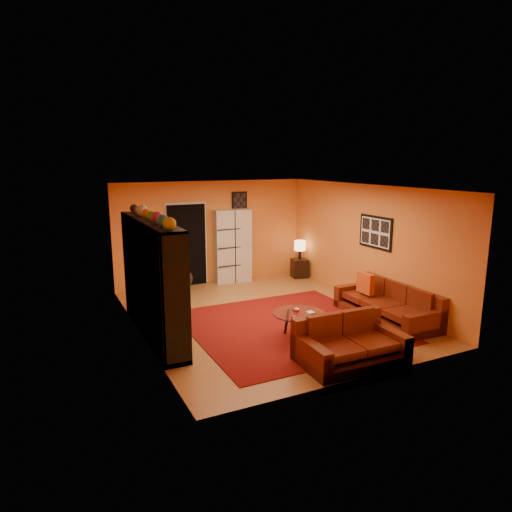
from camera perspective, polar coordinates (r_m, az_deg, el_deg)
name	(u,v)px	position (r m, az deg, el deg)	size (l,w,h in m)	color
floor	(266,316)	(9.36, 1.24, -7.52)	(6.00, 6.00, 0.00)	#945E2D
ceiling	(266,187)	(8.84, 1.32, 8.58)	(6.00, 6.00, 0.00)	white
wall_back	(212,232)	(11.72, -5.46, 2.98)	(6.00, 6.00, 0.00)	orange
wall_front	(364,293)	(6.57, 13.38, -4.50)	(6.00, 6.00, 0.00)	orange
wall_left	(139,266)	(8.20, -14.45, -1.27)	(6.00, 6.00, 0.00)	orange
wall_right	(367,244)	(10.38, 13.65, 1.52)	(6.00, 6.00, 0.00)	orange
rug	(287,326)	(8.83, 3.93, -8.74)	(3.60, 3.60, 0.01)	#5B0B0A
doorway	(187,245)	(11.50, -8.63, 1.31)	(0.95, 0.10, 2.04)	black
wall_art_right	(376,232)	(10.09, 14.73, 2.90)	(0.03, 1.00, 0.70)	black
wall_art_back	(239,202)	(11.89, -2.09, 6.80)	(0.42, 0.03, 0.52)	black
entertainment_unit	(152,279)	(8.30, -12.85, -2.80)	(0.45, 3.00, 2.10)	black
tv	(156,283)	(8.29, -12.42, -3.31)	(0.12, 0.90, 0.52)	black
sofa	(389,305)	(9.50, 16.32, -5.91)	(0.97, 2.27, 0.85)	#53170B
loveseat	(348,343)	(7.46, 11.40, -10.66)	(1.66, 1.03, 0.85)	#53170B
throw_pillow	(365,283)	(9.66, 13.51, -3.32)	(0.12, 0.42, 0.42)	#D44817
coffee_table	(299,315)	(8.16, 5.37, -7.41)	(0.93, 0.93, 0.46)	silver
storage_cabinet	(232,246)	(11.76, -3.01, 1.27)	(0.94, 0.42, 1.88)	silver
bowl_chair	(178,279)	(11.11, -9.77, -2.82)	(0.73, 0.73, 0.59)	black
side_table	(299,268)	(12.36, 5.45, -1.51)	(0.40, 0.40, 0.50)	black
table_lamp	(300,246)	(12.23, 5.51, 1.25)	(0.30, 0.30, 0.50)	black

